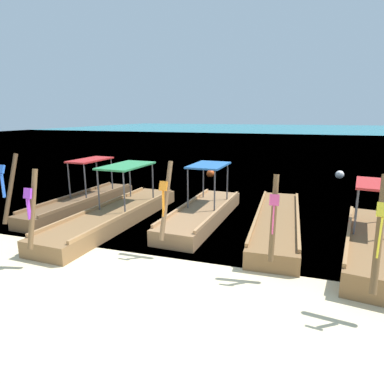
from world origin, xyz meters
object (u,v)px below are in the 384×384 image
(longtail_boat_blue_ribbon, at_px, (81,202))
(longtail_boat_pink_ribbon, at_px, (277,222))
(longtail_boat_yellow_ribbon, at_px, (369,242))
(longtail_boat_violet_ribbon, at_px, (115,214))
(mooring_buoy_far, at_px, (340,175))
(longtail_boat_orange_ribbon, at_px, (202,212))
(mooring_buoy_near, at_px, (211,174))

(longtail_boat_blue_ribbon, xyz_separation_m, longtail_boat_pink_ribbon, (7.25, -0.02, -0.06))
(longtail_boat_pink_ribbon, bearing_deg, longtail_boat_yellow_ribbon, -27.39)
(longtail_boat_pink_ribbon, relative_size, longtail_boat_yellow_ribbon, 1.13)
(longtail_boat_violet_ribbon, distance_m, mooring_buoy_far, 13.37)
(longtail_boat_orange_ribbon, bearing_deg, longtail_boat_blue_ribbon, -178.89)
(longtail_boat_violet_ribbon, relative_size, mooring_buoy_far, 14.61)
(longtail_boat_pink_ribbon, height_order, mooring_buoy_far, longtail_boat_pink_ribbon)
(longtail_boat_pink_ribbon, relative_size, mooring_buoy_far, 14.13)
(longtail_boat_pink_ribbon, xyz_separation_m, longtail_boat_yellow_ribbon, (2.36, -1.22, 0.09))
(longtail_boat_yellow_ribbon, bearing_deg, longtail_boat_blue_ribbon, 172.64)
(longtail_boat_orange_ribbon, xyz_separation_m, mooring_buoy_near, (-1.76, 7.79, -0.07))
(longtail_boat_yellow_ribbon, distance_m, mooring_buoy_near, 11.26)
(longtail_boat_violet_ribbon, distance_m, mooring_buoy_near, 8.90)
(mooring_buoy_far, bearing_deg, longtail_boat_yellow_ribbon, -92.23)
(longtail_boat_blue_ribbon, xyz_separation_m, longtail_boat_yellow_ribbon, (9.61, -1.24, 0.03))
(longtail_boat_yellow_ribbon, height_order, mooring_buoy_near, longtail_boat_yellow_ribbon)
(longtail_boat_yellow_ribbon, bearing_deg, longtail_boat_violet_ribbon, 177.95)
(longtail_boat_orange_ribbon, relative_size, mooring_buoy_near, 12.58)
(longtail_boat_pink_ribbon, bearing_deg, longtail_boat_violet_ribbon, -169.59)
(longtail_boat_violet_ribbon, relative_size, mooring_buoy_near, 14.73)
(longtail_boat_blue_ribbon, distance_m, longtail_boat_orange_ribbon, 4.77)
(longtail_boat_orange_ribbon, relative_size, mooring_buoy_far, 12.48)
(longtail_boat_orange_ribbon, height_order, longtail_boat_yellow_ribbon, longtail_boat_yellow_ribbon)
(longtail_boat_orange_ribbon, relative_size, longtail_boat_yellow_ribbon, 1.00)
(longtail_boat_blue_ribbon, relative_size, longtail_boat_pink_ribbon, 0.92)
(longtail_boat_orange_ribbon, bearing_deg, longtail_boat_violet_ribbon, -158.55)
(longtail_boat_violet_ribbon, xyz_separation_m, mooring_buoy_far, (7.98, 10.73, -0.06))
(mooring_buoy_near, relative_size, mooring_buoy_far, 0.99)
(longtail_boat_blue_ribbon, relative_size, longtail_boat_yellow_ribbon, 1.04)
(longtail_boat_orange_ribbon, bearing_deg, mooring_buoy_near, 102.77)
(longtail_boat_yellow_ribbon, xyz_separation_m, mooring_buoy_far, (0.43, 11.00, -0.10))
(longtail_boat_pink_ribbon, height_order, longtail_boat_yellow_ribbon, longtail_boat_yellow_ribbon)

